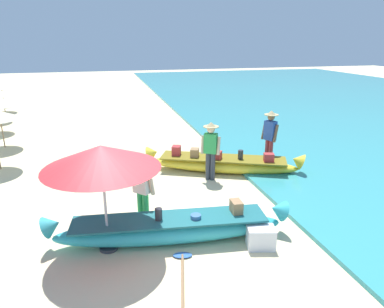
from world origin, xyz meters
name	(u,v)px	position (x,y,z in m)	size (l,w,h in m)	color
ground_plane	(143,244)	(0.00, 0.00, 0.00)	(80.00, 80.00, 0.00)	beige
boat_cyan_foreground	(171,228)	(0.58, -0.04, 0.28)	(4.91, 1.23, 0.80)	#33B2BC
boat_yellow_midground	(222,163)	(2.87, 3.40, 0.27)	(4.61, 2.57, 0.77)	yellow
person_vendor_hatted	(211,147)	(2.33, 2.90, 0.99)	(0.57, 0.46, 1.71)	#333842
person_tourist_customer	(142,188)	(0.13, 0.76, 0.88)	(0.52, 0.53, 1.56)	green
person_vendor_assistant	(270,134)	(4.51, 3.60, 1.04)	(0.45, 0.58, 1.79)	#B2383D
patio_umbrella_large	(101,157)	(-0.66, -0.02, 1.89)	(2.14, 2.14, 2.12)	#B7B7BC
parasol_row_4	(0,80)	(-5.82, 15.28, 1.75)	(1.60, 1.60, 1.91)	#8E6B47
parasol_row_5	(0,76)	(-6.36, 17.55, 1.75)	(1.60, 1.60, 1.91)	#8E6B47
cooler_box	(261,237)	(2.24, -0.70, 0.21)	(0.53, 0.39, 0.43)	silver
paddle	(183,272)	(0.57, -1.12, 0.03)	(0.57, 1.67, 0.05)	#8E6B47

